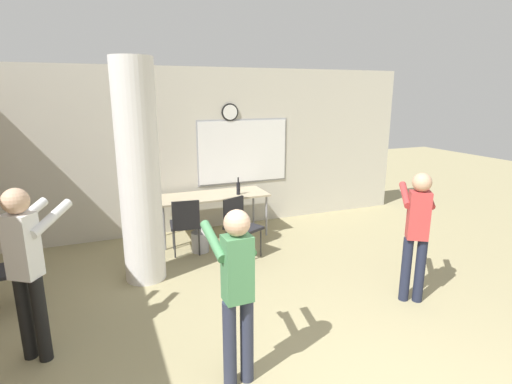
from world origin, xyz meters
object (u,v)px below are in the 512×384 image
folding_table (212,197)px  person_playing_front (236,284)px  person_watching_back (27,262)px  chair_table_front (240,223)px  chair_table_left (185,222)px  bottle_on_table (238,188)px  person_playing_side (417,227)px

folding_table → person_playing_front: bearing=-102.8°
person_watching_back → chair_table_front: bearing=31.2°
chair_table_left → person_playing_front: person_playing_front is taller
folding_table → chair_table_front: size_ratio=2.12×
bottle_on_table → folding_table: bearing=161.0°
bottle_on_table → person_playing_front: bearing=-109.9°
folding_table → person_watching_back: bearing=-133.9°
chair_table_front → person_watching_back: size_ratio=0.54×
person_playing_front → person_playing_side: person_playing_side is taller
bottle_on_table → person_playing_side: person_playing_side is taller
bottle_on_table → person_watching_back: (-2.79, -2.33, 0.11)m
chair_table_front → person_playing_front: bearing=-110.4°
folding_table → person_playing_front: size_ratio=1.21×
bottle_on_table → chair_table_left: (-1.00, -0.45, -0.33)m
folding_table → chair_table_left: size_ratio=2.12×
folding_table → person_playing_front: (-0.78, -3.46, 0.21)m
folding_table → person_playing_front: 3.56m
chair_table_left → person_watching_back: 2.64m
folding_table → person_playing_side: 3.34m
chair_table_left → person_watching_back: (-1.79, -1.88, 0.44)m
person_playing_front → folding_table: bearing=77.2°
person_playing_front → person_playing_side: bearing=12.6°
chair_table_left → person_playing_side: person_playing_side is taller
chair_table_left → person_playing_side: bearing=-47.4°
person_playing_front → chair_table_front: bearing=69.6°
chair_table_left → person_playing_front: bearing=-94.0°
chair_table_front → person_playing_side: bearing=-54.6°
folding_table → chair_table_left: chair_table_left is taller
bottle_on_table → person_watching_back: bearing=-140.2°
bottle_on_table → chair_table_front: bearing=-108.1°
chair_table_left → person_playing_front: (-0.20, -2.87, 0.39)m
person_playing_front → person_watching_back: (-1.59, 0.99, 0.05)m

